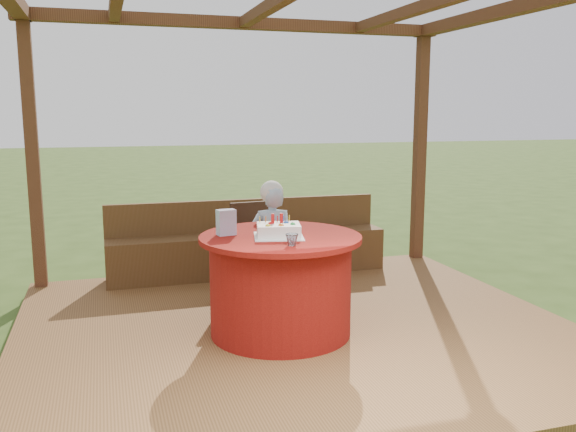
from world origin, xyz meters
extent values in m
plane|color=#314C19|center=(0.00, 0.00, 0.00)|extent=(60.00, 60.00, 0.00)
cube|color=brown|center=(0.00, 0.00, 0.06)|extent=(4.50, 4.00, 0.12)
cube|color=brown|center=(-2.13, 1.88, 1.42)|extent=(0.12, 0.12, 2.60)
cube|color=brown|center=(2.13, 1.88, 1.42)|extent=(0.12, 0.12, 2.60)
cube|color=brown|center=(0.00, 1.88, 2.78)|extent=(4.50, 0.14, 0.12)
cube|color=brown|center=(2.13, 0.00, 2.78)|extent=(0.14, 4.00, 0.12)
cube|color=brown|center=(0.00, 1.70, 0.34)|extent=(3.00, 0.42, 0.45)
cube|color=brown|center=(0.00, 1.88, 0.75)|extent=(3.00, 0.06, 0.35)
cylinder|color=maroon|center=(-0.18, -0.12, 0.50)|extent=(1.11, 1.11, 0.76)
cylinder|color=maroon|center=(-0.18, -0.12, 0.90)|extent=(1.27, 1.27, 0.04)
cube|color=#331C10|center=(-0.09, 0.88, 0.56)|extent=(0.48, 0.48, 0.05)
cylinder|color=#331C10|center=(-0.25, 0.69, 0.34)|extent=(0.04, 0.04, 0.44)
cylinder|color=#331C10|center=(0.10, 0.72, 0.34)|extent=(0.04, 0.04, 0.44)
cylinder|color=#331C10|center=(-0.28, 1.04, 0.34)|extent=(0.04, 0.04, 0.44)
cylinder|color=#331C10|center=(0.07, 1.07, 0.34)|extent=(0.04, 0.04, 0.44)
cube|color=#331C10|center=(-0.11, 1.08, 0.78)|extent=(0.44, 0.08, 0.45)
imported|color=#8DB4D1|center=(-0.03, 0.65, 0.67)|extent=(0.44, 0.32, 1.09)
sphere|color=white|center=(-0.03, 0.65, 1.15)|extent=(0.21, 0.21, 0.21)
cube|color=white|center=(-0.20, -0.17, 0.92)|extent=(0.45, 0.45, 0.01)
cube|color=white|center=(-0.20, -0.17, 0.97)|extent=(0.38, 0.33, 0.09)
cylinder|color=red|center=(-0.24, -0.13, 1.05)|extent=(0.03, 0.03, 0.08)
cylinder|color=red|center=(-0.17, -0.13, 1.05)|extent=(0.03, 0.03, 0.08)
sphere|color=yellow|center=(-0.30, -0.23, 1.03)|extent=(0.04, 0.04, 0.04)
sphere|color=orange|center=(-0.20, -0.24, 1.03)|extent=(0.04, 0.04, 0.04)
sphere|color=green|center=(-0.10, -0.22, 1.03)|extent=(0.04, 0.04, 0.04)
sphere|color=red|center=(-0.26, -0.15, 1.03)|extent=(0.04, 0.04, 0.04)
sphere|color=blue|center=(-0.13, -0.14, 1.03)|extent=(0.04, 0.04, 0.04)
cube|color=#D087B2|center=(-0.58, 0.01, 1.02)|extent=(0.15, 0.11, 0.20)
imported|color=white|center=(-0.20, -0.50, 0.96)|extent=(0.10, 0.10, 0.09)
camera|label=1|loc=(-1.48, -4.59, 1.87)|focal=38.00mm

